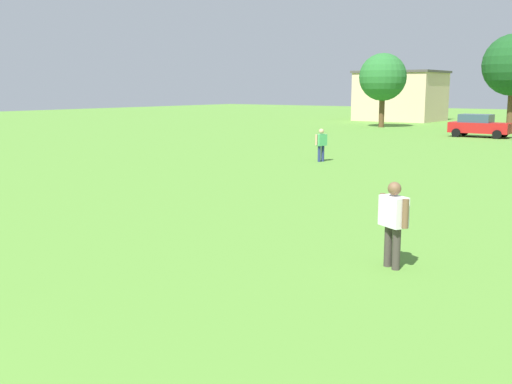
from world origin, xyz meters
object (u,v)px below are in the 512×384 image
(bystander_near_trees, at_px, (321,142))
(parked_car_red_0, at_px, (479,126))
(adult_bystander, at_px, (393,217))
(tree_far_left, at_px, (383,77))

(bystander_near_trees, height_order, parked_car_red_0, parked_car_red_0)
(adult_bystander, xyz_separation_m, parked_car_red_0, (-8.67, 34.86, -0.19))
(adult_bystander, bearing_deg, tree_far_left, -37.26)
(adult_bystander, relative_size, bystander_near_trees, 1.08)
(bystander_near_trees, relative_size, parked_car_red_0, 0.38)
(adult_bystander, height_order, tree_far_left, tree_far_left)
(adult_bystander, distance_m, bystander_near_trees, 17.97)
(bystander_near_trees, height_order, tree_far_left, tree_far_left)
(bystander_near_trees, bearing_deg, tree_far_left, 34.93)
(parked_car_red_0, bearing_deg, tree_far_left, 149.12)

